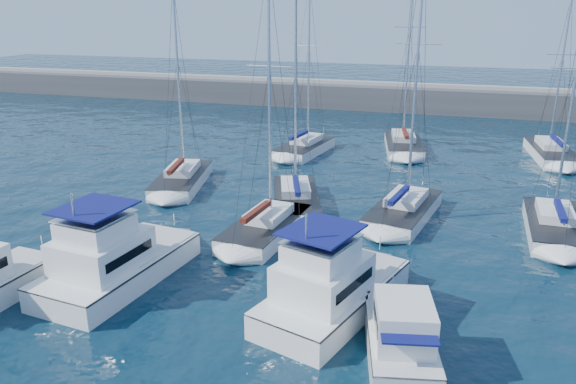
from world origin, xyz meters
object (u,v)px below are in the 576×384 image
(sailboat_back_b, at_px, (403,144))
(sailboat_back_c, at_px, (551,153))
(motor_yacht_port_inner, at_px, (113,262))
(sailboat_mid_b, at_px, (266,227))
(sailboat_back_a, at_px, (305,147))
(motor_yacht_stbd_outer, at_px, (401,339))
(sailboat_mid_d, at_px, (404,210))
(motor_yacht_stbd_inner, at_px, (330,290))
(sailboat_mid_a, at_px, (182,179))
(sailboat_mid_e, at_px, (554,226))
(sailboat_mid_c, at_px, (296,199))

(sailboat_back_b, xyz_separation_m, sailboat_back_c, (12.90, 0.76, -0.04))
(sailboat_back_b, bearing_deg, motor_yacht_port_inner, -118.78)
(sailboat_mid_b, bearing_deg, sailboat_back_a, 104.36)
(motor_yacht_stbd_outer, height_order, sailboat_mid_b, sailboat_mid_b)
(sailboat_mid_d, distance_m, sailboat_back_a, 17.62)
(motor_yacht_port_inner, bearing_deg, sailboat_back_b, 77.98)
(motor_yacht_stbd_inner, distance_m, sailboat_back_a, 28.28)
(motor_yacht_stbd_outer, height_order, sailboat_mid_a, sailboat_mid_a)
(sailboat_mid_e, bearing_deg, sailboat_mid_a, 176.84)
(sailboat_back_c, bearing_deg, sailboat_mid_c, -139.86)
(motor_yacht_stbd_inner, distance_m, sailboat_mid_c, 13.86)
(motor_yacht_stbd_outer, xyz_separation_m, sailboat_mid_b, (-8.96, 10.10, -0.40))
(sailboat_back_b, bearing_deg, sailboat_mid_e, -69.28)
(motor_yacht_port_inner, xyz_separation_m, sailboat_mid_b, (5.10, 7.87, -0.59))
(sailboat_mid_c, distance_m, sailboat_back_b, 18.82)
(motor_yacht_stbd_inner, xyz_separation_m, sailboat_back_c, (12.80, 31.62, -0.62))
(motor_yacht_stbd_outer, relative_size, sailboat_back_b, 0.35)
(motor_yacht_stbd_outer, xyz_separation_m, sailboat_back_b, (-3.47, 33.51, -0.39))
(sailboat_mid_c, height_order, sailboat_mid_e, sailboat_mid_e)
(motor_yacht_port_inner, bearing_deg, sailboat_mid_c, 74.62)
(motor_yacht_port_inner, height_order, sailboat_mid_d, sailboat_mid_d)
(sailboat_back_b, bearing_deg, sailboat_back_a, -165.33)
(motor_yacht_port_inner, xyz_separation_m, sailboat_mid_e, (21.38, 13.17, -0.60))
(sailboat_back_b, bearing_deg, sailboat_mid_c, -116.23)
(sailboat_mid_d, height_order, sailboat_back_a, sailboat_mid_d)
(sailboat_mid_e, bearing_deg, motor_yacht_stbd_outer, -114.30)
(sailboat_back_a, bearing_deg, sailboat_mid_d, -44.59)
(sailboat_back_a, bearing_deg, motor_yacht_stbd_inner, -63.40)
(motor_yacht_stbd_outer, relative_size, sailboat_mid_d, 0.36)
(sailboat_back_b, bearing_deg, sailboat_mid_a, -142.39)
(sailboat_back_b, bearing_deg, sailboat_back_c, -6.70)
(sailboat_mid_c, xyz_separation_m, sailboat_back_a, (-3.30, 14.14, 0.02))
(sailboat_mid_a, xyz_separation_m, sailboat_back_b, (14.73, 16.19, 0.03))
(motor_yacht_port_inner, distance_m, sailboat_mid_e, 25.12)
(motor_yacht_stbd_outer, xyz_separation_m, sailboat_mid_d, (-1.50, 15.42, -0.39))
(sailboat_mid_c, distance_m, sailboat_back_a, 14.52)
(sailboat_back_a, bearing_deg, motor_yacht_stbd_outer, -59.09)
(motor_yacht_port_inner, height_order, sailboat_mid_b, sailboat_mid_b)
(sailboat_mid_b, height_order, sailboat_back_b, sailboat_back_b)
(motor_yacht_port_inner, distance_m, sailboat_mid_d, 18.22)
(sailboat_back_a, relative_size, sailboat_back_c, 1.07)
(sailboat_mid_e, bearing_deg, sailboat_mid_c, -178.96)
(sailboat_mid_d, xyz_separation_m, sailboat_back_b, (-1.97, 18.09, -0.01))
(motor_yacht_port_inner, xyz_separation_m, sailboat_back_b, (10.58, 31.28, -0.58))
(sailboat_mid_c, distance_m, sailboat_back_c, 26.15)
(sailboat_mid_b, bearing_deg, motor_yacht_stbd_outer, -42.97)
(sailboat_mid_a, bearing_deg, motor_yacht_port_inner, -87.47)
(sailboat_back_c, bearing_deg, motor_yacht_stbd_outer, -111.34)
(sailboat_mid_e, distance_m, sailboat_back_c, 18.99)
(sailboat_mid_b, bearing_deg, sailboat_mid_c, 92.75)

